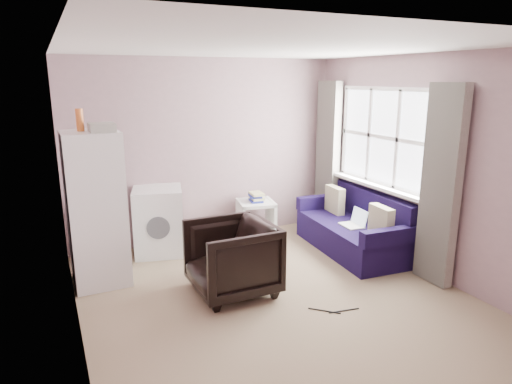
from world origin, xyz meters
The scene contains 8 objects.
room centered at (0.02, 0.01, 1.25)m, with size 3.84×4.24×2.54m.
armchair centered at (-0.36, 0.33, 0.43)m, with size 0.83×0.78×0.86m, color black.
fridge centered at (-1.59, 1.19, 0.86)m, with size 0.60×0.59×1.92m.
washing_machine centered at (-0.78, 1.80, 0.45)m, with size 0.74×0.74×0.86m.
side_table centered at (0.60, 1.77, 0.32)m, with size 0.58×0.58×0.67m.
sofa centered at (1.59, 0.78, 0.29)m, with size 0.92×1.80×0.78m.
window_dressing centered at (1.78, 0.70, 1.11)m, with size 0.17×2.62×2.18m.
floor_cables centered at (0.39, -0.49, 0.01)m, with size 0.46×0.23×0.01m.
Camera 1 is at (-2.03, -3.84, 2.23)m, focal length 32.00 mm.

